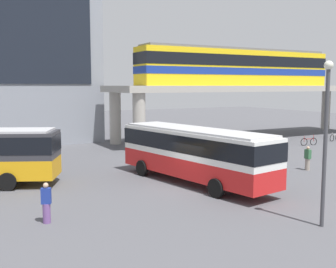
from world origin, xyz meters
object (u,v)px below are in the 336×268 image
object	(u,v)px
bicycle_green	(202,150)
bicycle_red	(309,142)
bicycle_silver	(335,137)
pedestrian_waiting_near_stop	(308,159)
bus_main	(194,150)
bicycle_blue	(207,152)
train	(238,67)
bicycle_black	(242,145)
bicycle_orange	(270,144)
pedestrian_near_building	(46,204)

from	to	relation	value
bicycle_green	bicycle_red	bearing A→B (deg)	-3.15
bicycle_silver	pedestrian_waiting_near_stop	world-z (taller)	pedestrian_waiting_near_stop
bus_main	bicycle_green	xyz separation A→B (m)	(6.20, 8.58, -1.63)
bicycle_red	bicycle_blue	bearing A→B (deg)	-177.07
bicycle_silver	bicycle_blue	world-z (taller)	same
train	bicycle_black	bearing A→B (deg)	-124.54
bicycle_blue	bicycle_green	world-z (taller)	same
bicycle_red	bicycle_black	xyz separation A→B (m)	(-7.28, 1.02, 0.00)
bus_main	bicycle_orange	xyz separation A→B (m)	(13.37, 8.30, -1.63)
bus_main	bicycle_black	bearing A→B (deg)	40.17
train	bicycle_orange	bearing A→B (deg)	-101.36
bicycle_silver	bicycle_blue	distance (m)	17.03
bus_main	pedestrian_waiting_near_stop	distance (m)	8.82
bicycle_blue	bicycle_green	distance (m)	1.32
bicycle_green	bicycle_orange	xyz separation A→B (m)	(7.16, -0.28, 0.00)
train	bicycle_black	size ratio (longest dim) A/B	13.15
bicycle_silver	train	bearing A→B (deg)	143.78
train	bus_main	size ratio (longest dim) A/B	2.00
bus_main	bicycle_black	distance (m)	13.98
train	pedestrian_waiting_near_stop	distance (m)	17.84
bicycle_silver	bicycle_black	bearing A→B (deg)	-179.92
bicycle_silver	bus_main	bearing A→B (deg)	-158.46
bicycle_red	bicycle_black	bearing A→B (deg)	172.01
bicycle_silver	pedestrian_near_building	distance (m)	34.13
bicycle_green	pedestrian_near_building	bearing A→B (deg)	-142.71
train	bicycle_silver	size ratio (longest dim) A/B	12.74
bicycle_orange	bus_main	bearing A→B (deg)	-148.15
bus_main	bicycle_red	world-z (taller)	bus_main
bicycle_blue	bicycle_orange	xyz separation A→B (m)	(7.57, 0.98, 0.00)
bicycle_blue	bicycle_orange	bearing A→B (deg)	7.40
train	pedestrian_waiting_near_stop	bearing A→B (deg)	-111.24
bicycle_silver	pedestrian_waiting_near_stop	size ratio (longest dim) A/B	1.09
bicycle_green	bicycle_black	xyz separation A→B (m)	(4.41, 0.38, 0.00)
pedestrian_waiting_near_stop	bicycle_blue	bearing A→B (deg)	110.61
bus_main	bicycle_blue	bearing A→B (deg)	51.63
bicycle_blue	pedestrian_waiting_near_stop	bearing A→B (deg)	-69.39
bicycle_orange	bicycle_black	xyz separation A→B (m)	(-2.75, 0.66, 0.00)
bicycle_red	bus_main	bearing A→B (deg)	-156.07
train	pedestrian_near_building	world-z (taller)	train
train	bus_main	xyz separation A→B (m)	(-14.69, -14.88, -5.65)
bicycle_silver	bicycle_orange	xyz separation A→B (m)	(-9.38, -0.67, 0.00)
bicycle_silver	bicycle_red	bearing A→B (deg)	-167.94
train	bicycle_orange	size ratio (longest dim) A/B	13.60
bicycle_red	bicycle_silver	bearing A→B (deg)	12.06
bicycle_blue	bicycle_red	xyz separation A→B (m)	(12.10, 0.62, 0.00)
bicycle_black	bicycle_orange	bearing A→B (deg)	-13.42
train	pedestrian_near_building	distance (m)	30.65
bicycle_red	pedestrian_waiting_near_stop	bearing A→B (deg)	-137.49
train	bicycle_silver	xyz separation A→B (m)	(8.06, -5.90, -7.28)
bicycle_red	bicycle_green	size ratio (longest dim) A/B	1.06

